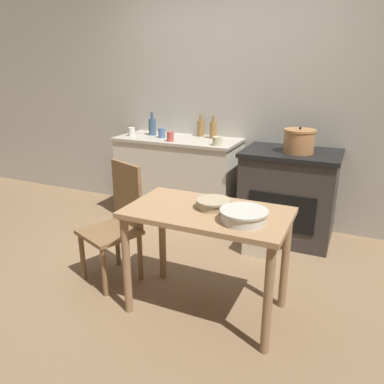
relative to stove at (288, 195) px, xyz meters
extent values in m
plane|color=#896B4C|center=(-0.72, -1.23, -0.45)|extent=(14.00, 14.00, 0.00)
cube|color=#B2AD9E|center=(-0.72, 0.35, 0.83)|extent=(8.00, 0.07, 2.55)
cube|color=beige|center=(-1.23, 0.03, 0.00)|extent=(1.32, 0.57, 0.89)
cube|color=#B6AD9C|center=(-1.23, 0.03, 0.45)|extent=(1.35, 0.60, 0.03)
cube|color=#38332D|center=(0.00, 0.00, -0.02)|extent=(0.87, 0.63, 0.85)
cube|color=black|center=(0.00, 0.00, 0.42)|extent=(0.91, 0.67, 0.04)
cube|color=black|center=(0.00, -0.32, -0.07)|extent=(0.61, 0.01, 0.36)
cube|color=#A87F56|center=(-0.28, -1.45, 0.29)|extent=(1.07, 0.60, 0.03)
cylinder|color=#97724E|center=(-0.77, -1.70, -0.09)|extent=(0.06, 0.06, 0.72)
cylinder|color=#97724E|center=(0.21, -1.70, -0.09)|extent=(0.06, 0.06, 0.72)
cylinder|color=#97724E|center=(-0.77, -1.19, -0.09)|extent=(0.06, 0.06, 0.72)
cylinder|color=#97724E|center=(0.21, -1.19, -0.09)|extent=(0.06, 0.06, 0.72)
cube|color=olive|center=(-1.13, -1.40, -0.03)|extent=(0.52, 0.52, 0.03)
cube|color=olive|center=(-1.06, -1.23, 0.24)|extent=(0.35, 0.16, 0.51)
cylinder|color=olive|center=(-1.34, -1.49, -0.25)|extent=(0.04, 0.04, 0.40)
cylinder|color=olive|center=(-1.03, -1.61, -0.25)|extent=(0.04, 0.04, 0.40)
cylinder|color=olive|center=(-1.22, -1.18, -0.25)|extent=(0.04, 0.04, 0.40)
cylinder|color=olive|center=(-0.91, -1.31, -0.25)|extent=(0.04, 0.04, 0.40)
cube|color=beige|center=(-0.15, -0.47, -0.29)|extent=(0.27, 0.19, 0.31)
cylinder|color=#B77A47|center=(0.06, -0.05, 0.54)|extent=(0.28, 0.28, 0.20)
cylinder|color=#B77A47|center=(0.06, -0.05, 0.65)|extent=(0.29, 0.29, 0.02)
sphere|color=black|center=(0.06, -0.05, 0.67)|extent=(0.02, 0.02, 0.02)
cylinder|color=tan|center=(-0.26, -1.40, 0.34)|extent=(0.22, 0.22, 0.06)
cylinder|color=tan|center=(-0.26, -1.40, 0.37)|extent=(0.24, 0.24, 0.01)
cylinder|color=silver|center=(-0.01, -1.53, 0.35)|extent=(0.28, 0.28, 0.08)
cylinder|color=beige|center=(-0.01, -1.53, 0.38)|extent=(0.30, 0.30, 0.01)
cylinder|color=olive|center=(-0.87, 0.17, 0.55)|extent=(0.07, 0.07, 0.17)
cylinder|color=olive|center=(-0.87, 0.17, 0.67)|extent=(0.03, 0.03, 0.07)
cylinder|color=#3D5675|center=(-1.57, 0.08, 0.56)|extent=(0.08, 0.08, 0.18)
cylinder|color=#3D5675|center=(-1.57, 0.08, 0.69)|extent=(0.03, 0.03, 0.07)
cylinder|color=olive|center=(-1.05, 0.23, 0.55)|extent=(0.07, 0.07, 0.17)
cylinder|color=olive|center=(-1.05, 0.23, 0.67)|extent=(0.03, 0.03, 0.07)
cylinder|color=beige|center=(-0.70, -0.16, 0.51)|extent=(0.09, 0.09, 0.09)
cylinder|color=#B74C42|center=(-1.22, -0.17, 0.52)|extent=(0.07, 0.07, 0.10)
cylinder|color=#4C6B99|center=(-1.40, -0.02, 0.52)|extent=(0.08, 0.08, 0.10)
cylinder|color=silver|center=(-1.76, -0.06, 0.52)|extent=(0.08, 0.08, 0.09)
camera|label=1|loc=(0.58, -3.57, 1.21)|focal=35.00mm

